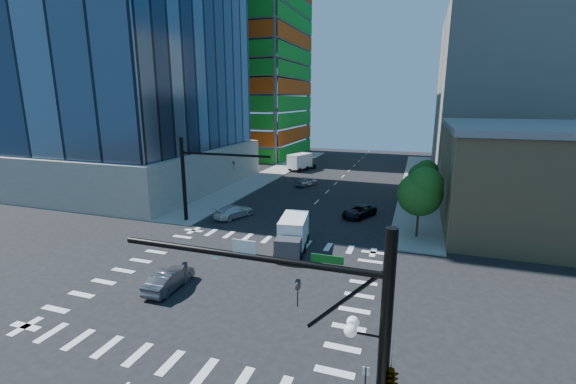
% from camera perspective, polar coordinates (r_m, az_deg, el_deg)
% --- Properties ---
extents(ground, '(160.00, 160.00, 0.00)m').
position_cam_1_polar(ground, '(29.07, -8.12, -13.09)').
color(ground, black).
rests_on(ground, ground).
extents(road_markings, '(20.00, 20.00, 0.01)m').
position_cam_1_polar(road_markings, '(29.07, -8.12, -13.08)').
color(road_markings, silver).
rests_on(road_markings, ground).
extents(sidewalk_ne, '(5.00, 60.00, 0.15)m').
position_cam_1_polar(sidewalk_ne, '(64.36, 18.79, 1.23)').
color(sidewalk_ne, '#98968F').
rests_on(sidewalk_ne, ground).
extents(sidewalk_nw, '(5.00, 60.00, 0.15)m').
position_cam_1_polar(sidewalk_nw, '(68.89, -2.45, 2.72)').
color(sidewalk_nw, '#98968F').
rests_on(sidewalk_nw, ground).
extents(construction_building, '(25.16, 34.50, 70.60)m').
position_cam_1_polar(construction_building, '(94.44, -6.48, 20.51)').
color(construction_building, slate).
rests_on(construction_building, ground).
extents(commercial_building, '(20.50, 22.50, 10.60)m').
position_cam_1_polar(commercial_building, '(47.50, 34.31, 1.88)').
color(commercial_building, tan).
rests_on(commercial_building, ground).
extents(bg_building_ne, '(24.00, 30.00, 28.00)m').
position_cam_1_polar(bg_building_ne, '(79.48, 30.41, 12.46)').
color(bg_building_ne, slate).
rests_on(bg_building_ne, ground).
extents(signal_mast_se, '(10.51, 2.48, 9.00)m').
position_cam_1_polar(signal_mast_se, '(14.10, 10.20, -21.01)').
color(signal_mast_se, black).
rests_on(signal_mast_se, sidewalk_se).
extents(signal_mast_nw, '(10.20, 0.40, 9.00)m').
position_cam_1_polar(signal_mast_nw, '(41.68, -13.55, 2.82)').
color(signal_mast_nw, black).
rests_on(signal_mast_nw, sidewalk_nw).
extents(tree_south, '(4.16, 4.16, 6.82)m').
position_cam_1_polar(tree_south, '(37.88, 19.17, 0.14)').
color(tree_south, '#382316').
rests_on(tree_south, sidewalk_ne).
extents(tree_north, '(3.54, 3.52, 5.78)m').
position_cam_1_polar(tree_north, '(49.78, 19.48, 2.35)').
color(tree_north, '#382316').
rests_on(tree_north, sidewalk_ne).
extents(no_parking_sign, '(0.30, 0.06, 2.20)m').
position_cam_1_polar(no_parking_sign, '(18.26, 11.36, -26.11)').
color(no_parking_sign, black).
rests_on(no_parking_sign, ground).
extents(car_nb_far, '(3.95, 5.22, 1.32)m').
position_cam_1_polar(car_nb_far, '(44.33, 10.49, -2.83)').
color(car_nb_far, black).
rests_on(car_nb_far, ground).
extents(car_sb_near, '(3.75, 5.35, 1.44)m').
position_cam_1_polar(car_sb_near, '(43.78, -8.02, -2.86)').
color(car_sb_near, white).
rests_on(car_sb_near, ground).
extents(car_sb_mid, '(3.17, 4.44, 1.40)m').
position_cam_1_polar(car_sb_mid, '(59.38, 2.76, 1.58)').
color(car_sb_mid, '#9B9CA2').
rests_on(car_sb_mid, ground).
extents(car_sb_cross, '(1.64, 4.42, 1.44)m').
position_cam_1_polar(car_sb_cross, '(28.85, -17.24, -12.23)').
color(car_sb_cross, '#4E4F54').
rests_on(car_sb_cross, ground).
extents(box_truck_near, '(3.22, 5.84, 2.90)m').
position_cam_1_polar(box_truck_near, '(33.60, 0.62, -6.81)').
color(box_truck_near, black).
rests_on(box_truck_near, ground).
extents(box_truck_far, '(4.41, 6.47, 3.13)m').
position_cam_1_polar(box_truck_far, '(73.04, 2.20, 4.38)').
color(box_truck_far, black).
rests_on(box_truck_far, ground).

